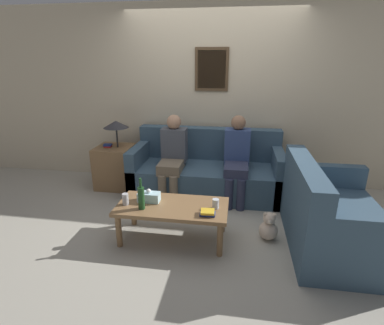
{
  "coord_description": "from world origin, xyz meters",
  "views": [
    {
      "loc": [
        0.41,
        -3.48,
        1.85
      ],
      "look_at": [
        -0.11,
        -0.13,
        0.67
      ],
      "focal_mm": 28.0,
      "sensor_mm": 36.0,
      "label": 1
    }
  ],
  "objects_px": {
    "teddy_bear": "(269,228)",
    "person_right": "(237,156)",
    "coffee_table": "(172,210)",
    "drinking_glass": "(216,204)",
    "couch_side": "(330,219)",
    "person_left": "(173,154)",
    "wine_bottle": "(141,197)",
    "couch_main": "(207,172)"
  },
  "relations": [
    {
      "from": "couch_side",
      "to": "teddy_bear",
      "type": "height_order",
      "value": "couch_side"
    },
    {
      "from": "couch_side",
      "to": "person_left",
      "type": "relative_size",
      "value": 1.22
    },
    {
      "from": "couch_side",
      "to": "couch_main",
      "type": "bearing_deg",
      "value": 50.46
    },
    {
      "from": "couch_side",
      "to": "wine_bottle",
      "type": "relative_size",
      "value": 4.11
    },
    {
      "from": "drinking_glass",
      "to": "teddy_bear",
      "type": "bearing_deg",
      "value": 14.82
    },
    {
      "from": "couch_side",
      "to": "drinking_glass",
      "type": "relative_size",
      "value": 13.55
    },
    {
      "from": "person_right",
      "to": "teddy_bear",
      "type": "relative_size",
      "value": 3.61
    },
    {
      "from": "drinking_glass",
      "to": "person_right",
      "type": "height_order",
      "value": "person_right"
    },
    {
      "from": "wine_bottle",
      "to": "couch_main",
      "type": "bearing_deg",
      "value": 69.96
    },
    {
      "from": "wine_bottle",
      "to": "person_right",
      "type": "relative_size",
      "value": 0.29
    },
    {
      "from": "drinking_glass",
      "to": "teddy_bear",
      "type": "relative_size",
      "value": 0.32
    },
    {
      "from": "person_right",
      "to": "drinking_glass",
      "type": "bearing_deg",
      "value": -99.58
    },
    {
      "from": "person_right",
      "to": "couch_main",
      "type": "bearing_deg",
      "value": 158.21
    },
    {
      "from": "person_left",
      "to": "teddy_bear",
      "type": "height_order",
      "value": "person_left"
    },
    {
      "from": "coffee_table",
      "to": "teddy_bear",
      "type": "height_order",
      "value": "coffee_table"
    },
    {
      "from": "couch_side",
      "to": "wine_bottle",
      "type": "distance_m",
      "value": 1.94
    },
    {
      "from": "couch_main",
      "to": "person_left",
      "type": "bearing_deg",
      "value": -155.85
    },
    {
      "from": "wine_bottle",
      "to": "teddy_bear",
      "type": "xyz_separation_m",
      "value": [
        1.3,
        0.27,
        -0.39
      ]
    },
    {
      "from": "couch_main",
      "to": "person_left",
      "type": "height_order",
      "value": "person_left"
    },
    {
      "from": "wine_bottle",
      "to": "drinking_glass",
      "type": "xyz_separation_m",
      "value": [
        0.74,
        0.12,
        -0.08
      ]
    },
    {
      "from": "coffee_table",
      "to": "person_right",
      "type": "distance_m",
      "value": 1.32
    },
    {
      "from": "wine_bottle",
      "to": "coffee_table",
      "type": "bearing_deg",
      "value": 23.12
    },
    {
      "from": "couch_side",
      "to": "coffee_table",
      "type": "distance_m",
      "value": 1.62
    },
    {
      "from": "couch_main",
      "to": "person_right",
      "type": "distance_m",
      "value": 0.54
    },
    {
      "from": "person_right",
      "to": "teddy_bear",
      "type": "bearing_deg",
      "value": -68.89
    },
    {
      "from": "couch_main",
      "to": "wine_bottle",
      "type": "relative_size",
      "value": 6.25
    },
    {
      "from": "couch_side",
      "to": "person_right",
      "type": "relative_size",
      "value": 1.21
    },
    {
      "from": "couch_main",
      "to": "teddy_bear",
      "type": "xyz_separation_m",
      "value": [
        0.79,
        -1.14,
        -0.17
      ]
    },
    {
      "from": "couch_side",
      "to": "drinking_glass",
      "type": "xyz_separation_m",
      "value": [
        -1.16,
        -0.14,
        0.15
      ]
    },
    {
      "from": "coffee_table",
      "to": "wine_bottle",
      "type": "distance_m",
      "value": 0.36
    },
    {
      "from": "drinking_glass",
      "to": "couch_side",
      "type": "bearing_deg",
      "value": 6.72
    },
    {
      "from": "coffee_table",
      "to": "person_left",
      "type": "relative_size",
      "value": 1.02
    },
    {
      "from": "couch_main",
      "to": "wine_bottle",
      "type": "distance_m",
      "value": 1.52
    },
    {
      "from": "coffee_table",
      "to": "drinking_glass",
      "type": "bearing_deg",
      "value": 0.11
    },
    {
      "from": "person_left",
      "to": "teddy_bear",
      "type": "bearing_deg",
      "value": -36.87
    },
    {
      "from": "teddy_bear",
      "to": "couch_main",
      "type": "bearing_deg",
      "value": 124.81
    },
    {
      "from": "drinking_glass",
      "to": "person_left",
      "type": "bearing_deg",
      "value": 122.15
    },
    {
      "from": "drinking_glass",
      "to": "person_right",
      "type": "distance_m",
      "value": 1.15
    },
    {
      "from": "couch_main",
      "to": "coffee_table",
      "type": "height_order",
      "value": "couch_main"
    },
    {
      "from": "teddy_bear",
      "to": "person_right",
      "type": "bearing_deg",
      "value": 111.11
    },
    {
      "from": "couch_main",
      "to": "drinking_glass",
      "type": "height_order",
      "value": "couch_main"
    },
    {
      "from": "drinking_glass",
      "to": "coffee_table",
      "type": "bearing_deg",
      "value": -179.89
    }
  ]
}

